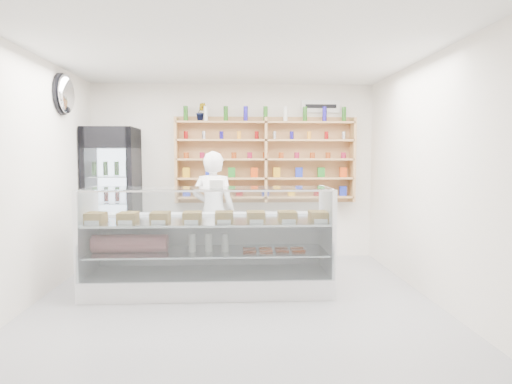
{
  "coord_description": "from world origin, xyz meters",
  "views": [
    {
      "loc": [
        -0.01,
        -4.89,
        1.65
      ],
      "look_at": [
        0.28,
        0.9,
        1.19
      ],
      "focal_mm": 32.0,
      "sensor_mm": 36.0,
      "label": 1
    }
  ],
  "objects": [
    {
      "name": "room",
      "position": [
        0.0,
        0.0,
        1.4
      ],
      "size": [
        5.0,
        5.0,
        5.0
      ],
      "color": "#99989D",
      "rests_on": "ground"
    },
    {
      "name": "drinks_cooler",
      "position": [
        -1.85,
        2.13,
        1.04
      ],
      "size": [
        0.75,
        0.73,
        2.08
      ],
      "rotation": [
        0.0,
        0.0,
        -0.01
      ],
      "color": "black",
      "rests_on": "floor"
    },
    {
      "name": "wall_shelving",
      "position": [
        0.5,
        2.34,
        1.59
      ],
      "size": [
        2.84,
        0.28,
        1.33
      ],
      "color": "tan",
      "rests_on": "back_wall"
    },
    {
      "name": "potted_plant",
      "position": [
        -0.51,
        2.34,
        2.34
      ],
      "size": [
        0.17,
        0.14,
        0.28
      ],
      "primitive_type": "imported",
      "rotation": [
        0.0,
        0.0,
        0.09
      ],
      "color": "#1E6626",
      "rests_on": "wall_shelving"
    },
    {
      "name": "security_mirror",
      "position": [
        -2.17,
        1.2,
        2.45
      ],
      "size": [
        0.15,
        0.5,
        0.5
      ],
      "primitive_type": "ellipsoid",
      "color": "silver",
      "rests_on": "left_wall"
    },
    {
      "name": "display_counter",
      "position": [
        -0.31,
        0.59,
        0.35
      ],
      "size": [
        2.93,
        0.88,
        1.28
      ],
      "color": "white",
      "rests_on": "floor"
    },
    {
      "name": "shop_worker",
      "position": [
        -0.3,
        1.59,
        0.86
      ],
      "size": [
        0.71,
        0.56,
        1.72
      ],
      "primitive_type": "imported",
      "rotation": [
        0.0,
        0.0,
        2.89
      ],
      "color": "white",
      "rests_on": "floor"
    },
    {
      "name": "wall_sign",
      "position": [
        1.4,
        2.47,
        2.45
      ],
      "size": [
        0.62,
        0.03,
        0.2
      ],
      "primitive_type": "cube",
      "color": "white",
      "rests_on": "back_wall"
    }
  ]
}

